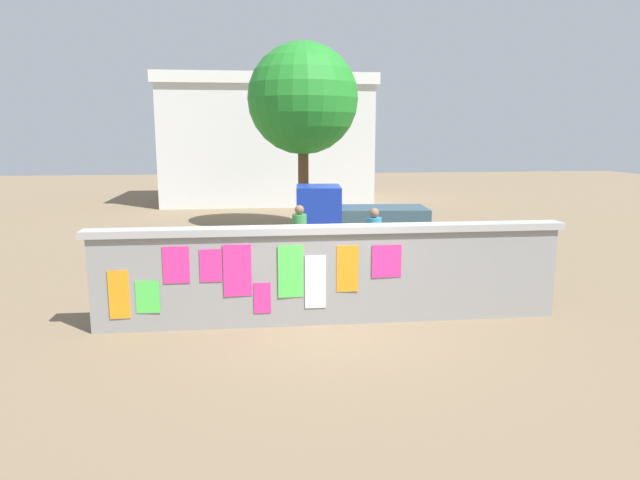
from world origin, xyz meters
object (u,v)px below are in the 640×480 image
object	(u,v)px
person_bystander	(300,232)
bicycle_near	(483,279)
motorcycle	(235,263)
person_walking	(374,236)
bicycle_far	(330,273)
tree_roadside	(303,99)
auto_rickshaw_truck	(354,220)

from	to	relation	value
person_bystander	bicycle_near	bearing A→B (deg)	-34.96
motorcycle	person_walking	bearing A→B (deg)	2.74
motorcycle	person_walking	size ratio (longest dim) A/B	1.17
bicycle_near	bicycle_far	size ratio (longest dim) A/B	1.00
bicycle_near	tree_roadside	size ratio (longest dim) A/B	0.27
motorcycle	bicycle_far	distance (m)	2.14
tree_roadside	person_bystander	bearing A→B (deg)	-95.95
tree_roadside	bicycle_near	bearing A→B (deg)	-71.91
person_walking	auto_rickshaw_truck	bearing A→B (deg)	88.62
auto_rickshaw_truck	bicycle_far	size ratio (longest dim) A/B	2.18
auto_rickshaw_truck	person_walking	distance (m)	2.99
auto_rickshaw_truck	motorcycle	size ratio (longest dim) A/B	1.95
bicycle_near	person_bystander	distance (m)	4.35
tree_roadside	auto_rickshaw_truck	bearing A→B (deg)	-75.49
auto_rickshaw_truck	bicycle_far	xyz separation A→B (m)	(-1.19, -3.86, -0.54)
motorcycle	person_walking	world-z (taller)	person_walking
auto_rickshaw_truck	tree_roadside	distance (m)	5.45
motorcycle	bicycle_near	xyz separation A→B (m)	(5.03, -1.60, -0.10)
person_walking	tree_roadside	bearing A→B (deg)	97.90
bicycle_far	person_bystander	distance (m)	1.79
person_bystander	bicycle_far	bearing A→B (deg)	-72.15
auto_rickshaw_truck	motorcycle	distance (m)	4.51
auto_rickshaw_truck	tree_roadside	world-z (taller)	tree_roadside
person_walking	bicycle_near	bearing A→B (deg)	-42.71
bicycle_far	motorcycle	bearing A→B (deg)	160.14
bicycle_far	person_bystander	world-z (taller)	person_bystander
bicycle_near	person_walking	distance (m)	2.65
person_walking	person_bystander	distance (m)	1.79
person_walking	tree_roadside	size ratio (longest dim) A/B	0.26
motorcycle	tree_roadside	bearing A→B (deg)	73.30
motorcycle	auto_rickshaw_truck	bearing A→B (deg)	44.37
auto_rickshaw_truck	person_bystander	distance (m)	2.84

